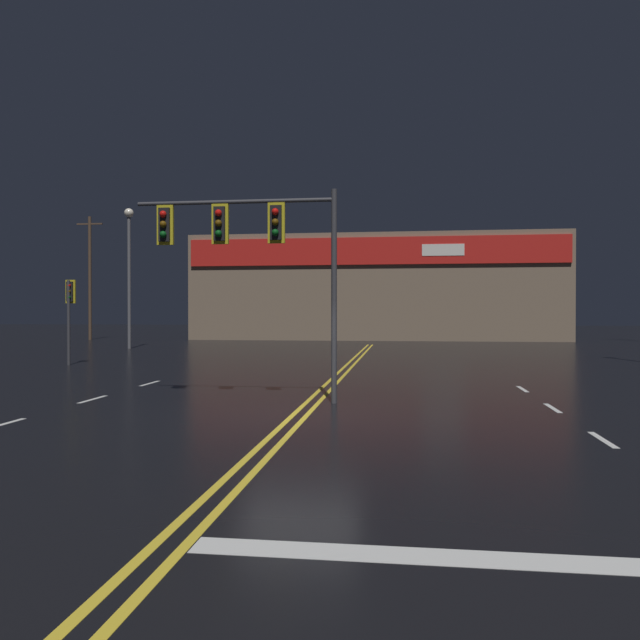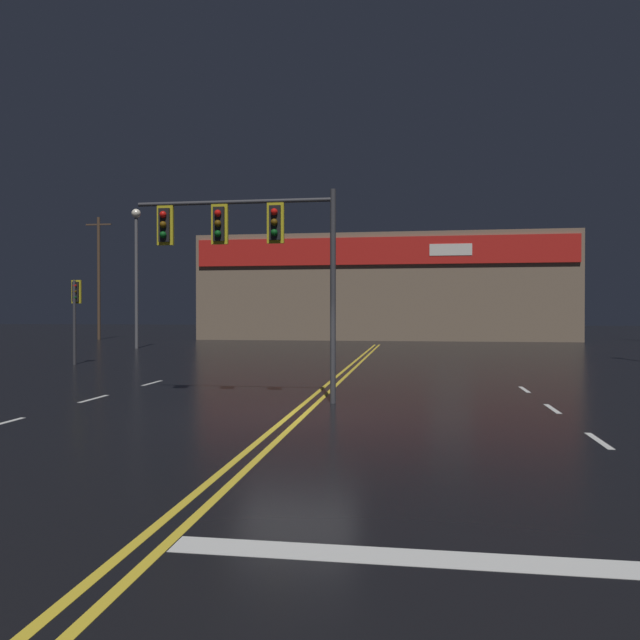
% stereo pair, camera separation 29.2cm
% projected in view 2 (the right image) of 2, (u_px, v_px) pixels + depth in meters
% --- Properties ---
extents(ground_plane, '(200.00, 200.00, 0.00)m').
position_uv_depth(ground_plane, '(297.00, 416.00, 13.25)').
color(ground_plane, black).
extents(road_markings, '(16.62, 60.00, 0.01)m').
position_uv_depth(road_markings, '(345.00, 431.00, 11.50)').
color(road_markings, gold).
rests_on(road_markings, ground).
extents(traffic_signal_median, '(5.03, 0.36, 5.18)m').
position_uv_depth(traffic_signal_median, '(245.00, 237.00, 15.35)').
color(traffic_signal_median, '#38383D').
rests_on(traffic_signal_median, ground).
extents(traffic_signal_corner_northwest, '(0.42, 0.36, 3.59)m').
position_uv_depth(traffic_signal_corner_northwest, '(76.00, 302.00, 26.44)').
color(traffic_signal_corner_northwest, '#38383D').
rests_on(traffic_signal_corner_northwest, ground).
extents(streetlight_far_left, '(0.56, 0.56, 8.61)m').
position_uv_depth(streetlight_far_left, '(136.00, 258.00, 38.40)').
color(streetlight_far_left, '#59595E').
rests_on(streetlight_far_left, ground).
extents(building_backdrop, '(30.19, 10.23, 8.53)m').
position_uv_depth(building_backdrop, '(384.00, 289.00, 53.51)').
color(building_backdrop, '#7A6651').
rests_on(building_backdrop, ground).
extents(utility_pole_row, '(46.65, 0.26, 10.13)m').
position_uv_depth(utility_pole_row, '(368.00, 273.00, 48.13)').
color(utility_pole_row, '#4C3828').
rests_on(utility_pole_row, ground).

